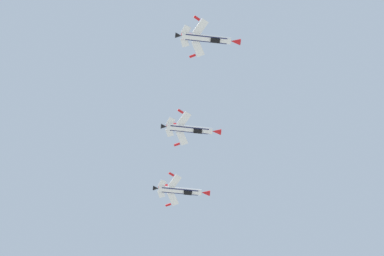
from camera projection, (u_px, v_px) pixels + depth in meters
The scene contains 3 objects.
fighter_jet_lead at pixel (181, 191), 154.81m from camera, with size 15.69×10.31×4.38m.
fighter_jet_left_wing at pixel (191, 129), 146.43m from camera, with size 15.69×10.34×4.37m.
fighter_jet_right_wing at pixel (207, 39), 134.97m from camera, with size 15.69×10.35×4.35m.
Camera 1 is at (-1.79, -3.42, 1.61)m, focal length 52.19 mm.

